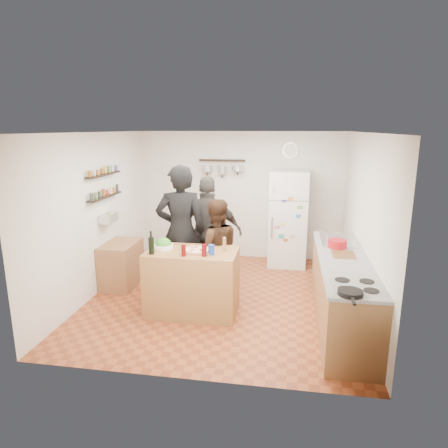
% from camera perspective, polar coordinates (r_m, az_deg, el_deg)
% --- Properties ---
extents(room_shell, '(4.20, 4.20, 4.20)m').
position_cam_1_polar(room_shell, '(6.27, 0.43, 1.50)').
color(room_shell, brown).
rests_on(room_shell, ground).
extents(prep_island, '(1.25, 0.72, 0.91)m').
position_cam_1_polar(prep_island, '(5.69, -4.54, -8.23)').
color(prep_island, olive).
rests_on(prep_island, floor).
extents(pizza_board, '(0.42, 0.34, 0.02)m').
position_cam_1_polar(pizza_board, '(5.49, -3.87, -3.85)').
color(pizza_board, '#915B35').
rests_on(pizza_board, prep_island).
extents(pizza, '(0.34, 0.34, 0.02)m').
position_cam_1_polar(pizza, '(5.49, -3.88, -3.66)').
color(pizza, beige).
rests_on(pizza, pizza_board).
extents(salad_bowl, '(0.28, 0.28, 0.06)m').
position_cam_1_polar(salad_bowl, '(5.68, -8.64, -3.19)').
color(salad_bowl, white).
rests_on(salad_bowl, prep_island).
extents(wine_bottle, '(0.08, 0.08, 0.23)m').
position_cam_1_polar(wine_bottle, '(5.44, -10.34, -3.07)').
color(wine_bottle, black).
rests_on(wine_bottle, prep_island).
extents(wine_glass_near, '(0.06, 0.06, 0.15)m').
position_cam_1_polar(wine_glass_near, '(5.30, -5.80, -3.81)').
color(wine_glass_near, '#530707').
rests_on(wine_glass_near, prep_island).
extents(wine_glass_far, '(0.07, 0.07, 0.16)m').
position_cam_1_polar(wine_glass_far, '(5.27, -2.84, -3.77)').
color(wine_glass_far, '#52070C').
rests_on(wine_glass_far, prep_island).
extents(pepper_mill, '(0.05, 0.05, 0.16)m').
position_cam_1_polar(pepper_mill, '(5.47, 0.07, -3.13)').
color(pepper_mill, olive).
rests_on(pepper_mill, prep_island).
extents(salt_canister, '(0.08, 0.08, 0.14)m').
position_cam_1_polar(salt_canister, '(5.34, -1.82, -3.70)').
color(salt_canister, navy).
rests_on(salt_canister, prep_island).
extents(person_left, '(0.85, 0.67, 2.05)m').
position_cam_1_polar(person_left, '(6.11, -6.18, -1.10)').
color(person_left, black).
rests_on(person_left, floor).
extents(person_center, '(0.91, 0.80, 1.55)m').
position_cam_1_polar(person_center, '(6.00, -1.24, -3.74)').
color(person_center, black).
rests_on(person_center, floor).
extents(person_back, '(1.12, 0.57, 1.83)m').
position_cam_1_polar(person_back, '(6.46, -2.20, -1.22)').
color(person_back, '#2E2A29').
rests_on(person_back, floor).
extents(counter_run, '(0.63, 2.63, 0.90)m').
position_cam_1_polar(counter_run, '(5.59, 16.55, -9.22)').
color(counter_run, '#9E7042').
rests_on(counter_run, floor).
extents(stove_top, '(0.60, 0.62, 0.02)m').
position_cam_1_polar(stove_top, '(4.55, 18.37, -8.46)').
color(stove_top, white).
rests_on(stove_top, counter_run).
extents(skillet, '(0.25, 0.25, 0.05)m').
position_cam_1_polar(skillet, '(4.28, 17.60, -9.33)').
color(skillet, black).
rests_on(skillet, stove_top).
extents(sink, '(0.50, 0.80, 0.03)m').
position_cam_1_polar(sink, '(6.24, 15.92, -2.27)').
color(sink, silver).
rests_on(sink, counter_run).
extents(cutting_board, '(0.30, 0.40, 0.02)m').
position_cam_1_polar(cutting_board, '(5.56, 16.71, -4.30)').
color(cutting_board, olive).
rests_on(cutting_board, counter_run).
extents(red_bowl, '(0.26, 0.26, 0.11)m').
position_cam_1_polar(red_bowl, '(5.85, 15.88, -2.71)').
color(red_bowl, '#A6121A').
rests_on(red_bowl, counter_run).
extents(fridge, '(0.70, 0.68, 1.80)m').
position_cam_1_polar(fridge, '(7.60, 9.12, 0.78)').
color(fridge, white).
rests_on(fridge, floor).
extents(wall_clock, '(0.30, 0.03, 0.30)m').
position_cam_1_polar(wall_clock, '(7.76, 9.49, 10.35)').
color(wall_clock, silver).
rests_on(wall_clock, back_wall).
extents(spice_shelf_lower, '(0.12, 1.00, 0.02)m').
position_cam_1_polar(spice_shelf_lower, '(6.62, -16.60, 3.78)').
color(spice_shelf_lower, black).
rests_on(spice_shelf_lower, left_wall).
extents(spice_shelf_upper, '(0.12, 1.00, 0.02)m').
position_cam_1_polar(spice_shelf_upper, '(6.58, -16.81, 6.79)').
color(spice_shelf_upper, black).
rests_on(spice_shelf_upper, left_wall).
extents(produce_basket, '(0.18, 0.35, 0.14)m').
position_cam_1_polar(produce_basket, '(6.68, -16.17, 0.82)').
color(produce_basket, silver).
rests_on(produce_basket, left_wall).
extents(side_table, '(0.50, 0.80, 0.73)m').
position_cam_1_polar(side_table, '(6.84, -14.42, -5.60)').
color(side_table, olive).
rests_on(side_table, floor).
extents(pot_rack, '(0.90, 0.04, 0.04)m').
position_cam_1_polar(pot_rack, '(7.80, -0.28, 9.08)').
color(pot_rack, black).
rests_on(pot_rack, back_wall).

